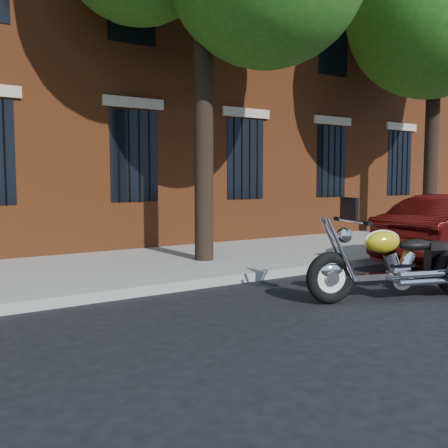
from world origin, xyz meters
TOP-DOWN VIEW (x-y plane):
  - ground at (0.00, 0.00)m, footprint 120.00×120.00m
  - curb at (0.00, 1.38)m, footprint 40.00×0.16m
  - sidewalk at (0.00, 3.26)m, footprint 40.00×3.60m
  - building at (0.00, 10.06)m, footprint 26.00×10.08m
  - tree_right at (7.42, 2.96)m, footprint 4.12×3.92m
  - motorcycle at (1.57, -0.84)m, footprint 2.65×1.39m

SIDE VIEW (x-z plane):
  - ground at x=0.00m, z-range 0.00..0.00m
  - curb at x=0.00m, z-range 0.00..0.15m
  - sidewalk at x=0.00m, z-range 0.00..0.15m
  - motorcycle at x=1.57m, z-range -0.23..1.21m
  - building at x=0.00m, z-range 0.00..12.00m
  - tree_right at x=7.42m, z-range 1.91..10.45m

